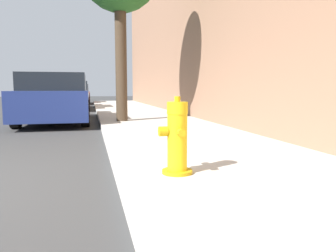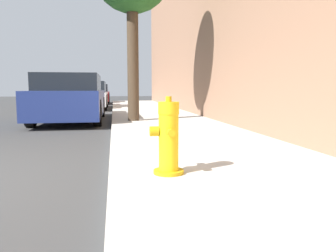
{
  "view_description": "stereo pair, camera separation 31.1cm",
  "coord_description": "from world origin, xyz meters",
  "px_view_note": "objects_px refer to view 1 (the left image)",
  "views": [
    {
      "loc": [
        1.86,
        -3.28,
        0.96
      ],
      "look_at": [
        2.88,
        1.0,
        0.46
      ],
      "focal_mm": 35.0,
      "sensor_mm": 36.0,
      "label": 1
    },
    {
      "loc": [
        2.17,
        -3.34,
        0.96
      ],
      "look_at": [
        2.88,
        1.0,
        0.46
      ],
      "focal_mm": 35.0,
      "sensor_mm": 36.0,
      "label": 2
    }
  ],
  "objects_px": {
    "fire_hydrant": "(177,139)",
    "parked_car_mid": "(71,96)",
    "parked_car_near": "(56,99)",
    "parked_car_far": "(75,94)"
  },
  "relations": [
    {
      "from": "parked_car_near",
      "to": "parked_car_far",
      "type": "xyz_separation_m",
      "value": [
        0.04,
        11.59,
        -0.06
      ]
    },
    {
      "from": "parked_car_mid",
      "to": "fire_hydrant",
      "type": "bearing_deg",
      "value": -82.53
    },
    {
      "from": "parked_car_near",
      "to": "parked_car_far",
      "type": "distance_m",
      "value": 11.59
    },
    {
      "from": "fire_hydrant",
      "to": "parked_car_near",
      "type": "distance_m",
      "value": 7.02
    },
    {
      "from": "parked_car_far",
      "to": "fire_hydrant",
      "type": "bearing_deg",
      "value": -84.64
    },
    {
      "from": "parked_car_near",
      "to": "parked_car_mid",
      "type": "height_order",
      "value": "parked_car_near"
    },
    {
      "from": "fire_hydrant",
      "to": "parked_car_mid",
      "type": "bearing_deg",
      "value": 97.47
    },
    {
      "from": "parked_car_far",
      "to": "parked_car_near",
      "type": "bearing_deg",
      "value": -90.19
    },
    {
      "from": "parked_car_near",
      "to": "parked_car_far",
      "type": "relative_size",
      "value": 1.18
    },
    {
      "from": "fire_hydrant",
      "to": "parked_car_mid",
      "type": "distance_m",
      "value": 13.06
    }
  ]
}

